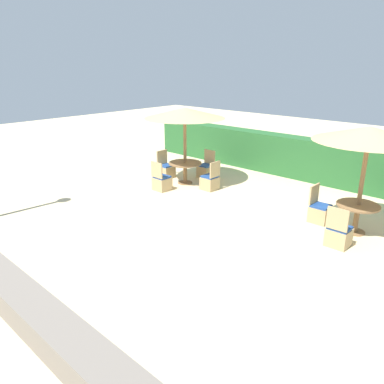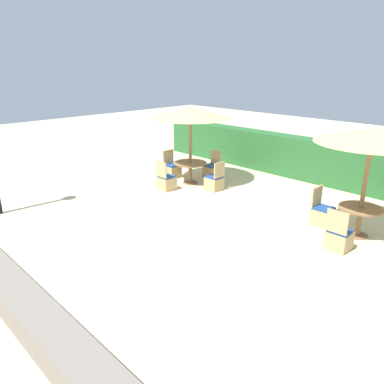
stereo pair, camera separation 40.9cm
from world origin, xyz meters
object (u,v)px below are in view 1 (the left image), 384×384
object	(u,v)px
patio_chair_back_left_west	(166,170)
patio_chair_back_left_east	(210,182)
round_table_back_right	(357,211)
parasol_back_left	(185,113)
parasol_back_right	(369,135)
round_table_back_left	(185,167)
patio_chair_back_right_west	(320,212)
patio_chair_back_right_south	(339,235)
patio_chair_back_left_north	(206,170)
patio_chair_back_left_south	(162,182)

from	to	relation	value
patio_chair_back_left_west	patio_chair_back_left_east	size ratio (longest dim) A/B	1.00
round_table_back_right	parasol_back_left	bearing A→B (deg)	179.50
patio_chair_back_left_east	round_table_back_right	world-z (taller)	patio_chair_back_left_east
parasol_back_right	round_table_back_left	bearing A→B (deg)	179.50
patio_chair_back_right_west	round_table_back_left	bearing A→B (deg)	-90.23
parasol_back_left	patio_chair_back_right_south	size ratio (longest dim) A/B	2.72
round_table_back_left	patio_chair_back_right_west	distance (m)	4.67
round_table_back_left	patio_chair_back_left_north	size ratio (longest dim) A/B	1.16
patio_chair_back_left_east	patio_chair_back_right_west	size ratio (longest dim) A/B	1.00
parasol_back_right	patio_chair_back_right_south	distance (m)	2.26
patio_chair_back_left_south	parasol_back_right	bearing A→B (deg)	9.75
patio_chair_back_left_west	patio_chair_back_right_west	size ratio (longest dim) A/B	1.00
round_table_back_right	patio_chair_back_right_west	world-z (taller)	patio_chair_back_right_west
round_table_back_left	patio_chair_back_right_south	size ratio (longest dim) A/B	1.16
parasol_back_right	patio_chair_back_right_west	distance (m)	2.24
patio_chair_back_left_south	patio_chair_back_right_west	size ratio (longest dim) A/B	1.00
patio_chair_back_left_north	patio_chair_back_left_east	xyz separation A→B (m)	(0.98, -0.94, 0.00)
patio_chair_back_left_west	parasol_back_right	world-z (taller)	parasol_back_right
round_table_back_left	round_table_back_right	size ratio (longest dim) A/B	1.12
round_table_back_left	parasol_back_left	bearing A→B (deg)	0.00
parasol_back_right	patio_chair_back_left_east	bearing A→B (deg)	178.72
round_table_back_right	patio_chair_back_right_south	xyz separation A→B (m)	(-0.01, -0.95, -0.27)
parasol_back_left	patio_chair_back_right_south	world-z (taller)	parasol_back_left
patio_chair_back_left_east	patio_chair_back_right_west	xyz separation A→B (m)	(3.63, -0.07, 0.00)
patio_chair_back_left_east	patio_chair_back_right_west	bearing A→B (deg)	-91.12
patio_chair_back_left_south	parasol_back_left	bearing A→B (deg)	87.62
round_table_back_left	round_table_back_right	world-z (taller)	round_table_back_left
patio_chair_back_left_north	round_table_back_right	distance (m)	5.61
patio_chair_back_right_south	round_table_back_right	bearing A→B (deg)	89.12
patio_chair_back_right_west	patio_chair_back_right_south	xyz separation A→B (m)	(0.88, -0.98, 0.00)
patio_chair_back_left_south	parasol_back_right	world-z (taller)	parasol_back_right
patio_chair_back_left_south	patio_chair_back_right_south	xyz separation A→B (m)	(5.59, 0.02, 0.00)
parasol_back_left	parasol_back_right	xyz separation A→B (m)	(5.56, -0.05, 0.03)
round_table_back_right	patio_chair_back_right_south	world-z (taller)	patio_chair_back_right_south
patio_chair_back_left_south	patio_chair_back_right_west	bearing A→B (deg)	11.92
round_table_back_left	patio_chair_back_left_north	bearing A→B (deg)	86.94
patio_chair_back_left_east	round_table_back_right	distance (m)	4.54
patio_chair_back_right_south	patio_chair_back_right_west	bearing A→B (deg)	132.05
patio_chair_back_left_west	round_table_back_right	bearing A→B (deg)	89.27
patio_chair_back_left_east	parasol_back_right	xyz separation A→B (m)	(4.53, -0.10, 2.05)
parasol_back_left	parasol_back_right	world-z (taller)	parasol_back_right
parasol_back_left	round_table_back_right	world-z (taller)	parasol_back_left
patio_chair_back_left_south	parasol_back_right	distance (m)	6.05
patio_chair_back_left_south	patio_chair_back_left_north	size ratio (longest dim) A/B	1.00
patio_chair_back_left_west	patio_chair_back_right_south	bearing A→B (deg)	80.99
parasol_back_left	parasol_back_right	size ratio (longest dim) A/B	1.02
parasol_back_right	patio_chair_back_right_west	bearing A→B (deg)	178.06
patio_chair_back_left_north	patio_chair_back_left_east	distance (m)	1.35
patio_chair_back_left_west	patio_chair_back_right_west	distance (m)	5.61
parasol_back_left	patio_chair_back_left_east	world-z (taller)	parasol_back_left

